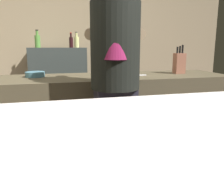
{
  "coord_description": "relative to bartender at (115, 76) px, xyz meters",
  "views": [
    {
      "loc": [
        -0.14,
        -1.27,
        1.19
      ],
      "look_at": [
        -0.02,
        -0.75,
        1.09
      ],
      "focal_mm": 34.38,
      "sensor_mm": 36.0,
      "label": 1
    }
  ],
  "objects": [
    {
      "name": "bottle_olive_oil",
      "position": [
        -0.66,
        1.67,
        0.29
      ],
      "size": [
        0.07,
        0.07,
        0.24
      ],
      "color": "#558E3C",
      "rests_on": "back_shelf"
    },
    {
      "name": "bottle_vinegar",
      "position": [
        -0.21,
        1.77,
        0.28
      ],
      "size": [
        0.05,
        0.05,
        0.21
      ],
      "color": "black",
      "rests_on": "back_shelf"
    },
    {
      "name": "knife_block",
      "position": [
        0.78,
        0.48,
        0.05
      ],
      "size": [
        0.1,
        0.08,
        0.28
      ],
      "color": "#8E5641",
      "rests_on": "prep_counter"
    },
    {
      "name": "prep_counter",
      "position": [
        0.13,
        0.46,
        -0.52
      ],
      "size": [
        2.1,
        0.6,
        0.93
      ],
      "primitive_type": "cube",
      "color": "#4B432F",
      "rests_on": "ground"
    },
    {
      "name": "chefs_knife",
      "position": [
        0.28,
        0.41,
        -0.05
      ],
      "size": [
        0.24,
        0.06,
        0.01
      ],
      "primitive_type": "cube",
      "rotation": [
        0.0,
        0.0,
        0.12
      ],
      "color": "silver",
      "rests_on": "prep_counter"
    },
    {
      "name": "bottle_soy",
      "position": [
        -0.13,
        1.76,
        0.28
      ],
      "size": [
        0.07,
        0.07,
        0.22
      ],
      "color": "#CFD383",
      "rests_on": "back_shelf"
    },
    {
      "name": "mixing_bowl",
      "position": [
        -0.59,
        0.54,
        -0.03
      ],
      "size": [
        0.17,
        0.17,
        0.05
      ],
      "primitive_type": "cylinder",
      "color": "teal",
      "rests_on": "prep_counter"
    },
    {
      "name": "bartender",
      "position": [
        0.0,
        0.0,
        0.0
      ],
      "size": [
        0.48,
        0.55,
        1.7
      ],
      "rotation": [
        0.0,
        0.0,
        1.34
      ],
      "color": "#262531",
      "rests_on": "ground"
    },
    {
      "name": "back_shelf",
      "position": [
        -0.4,
        1.75,
        -0.39
      ],
      "size": [
        0.79,
        0.36,
        1.18
      ],
      "primitive_type": "cube",
      "color": "#333A39",
      "rests_on": "ground"
    },
    {
      "name": "wall_back",
      "position": [
        -0.22,
        2.03,
        0.36
      ],
      "size": [
        5.2,
        0.1,
        2.7
      ],
      "primitive_type": "cube",
      "color": "#948061",
      "rests_on": "ground"
    }
  ]
}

